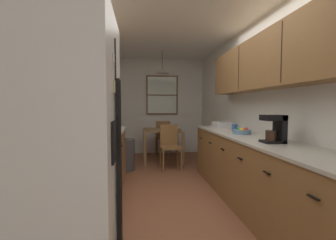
% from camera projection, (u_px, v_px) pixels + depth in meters
% --- Properties ---
extents(ground_plane, '(12.00, 12.00, 0.00)m').
position_uv_depth(ground_plane, '(166.00, 185.00, 3.80)').
color(ground_plane, brown).
extents(wall_left, '(0.10, 9.00, 2.55)m').
position_uv_depth(wall_left, '(79.00, 107.00, 3.56)').
color(wall_left, silver).
rests_on(wall_left, ground).
extents(wall_right, '(0.10, 9.00, 2.55)m').
position_uv_depth(wall_right, '(246.00, 107.00, 3.89)').
color(wall_right, silver).
rests_on(wall_right, ground).
extents(wall_back, '(4.40, 0.10, 2.55)m').
position_uv_depth(wall_back, '(155.00, 106.00, 6.35)').
color(wall_back, silver).
rests_on(wall_back, ground).
extents(ceiling_slab, '(4.40, 9.00, 0.08)m').
position_uv_depth(ceiling_slab, '(166.00, 23.00, 3.64)').
color(ceiling_slab, white).
extents(refrigerator, '(0.76, 0.74, 1.84)m').
position_uv_depth(refrigerator, '(53.00, 170.00, 1.37)').
color(refrigerator, white).
rests_on(refrigerator, ground).
extents(stove_range, '(0.66, 0.63, 1.10)m').
position_uv_depth(stove_range, '(77.00, 197.00, 2.09)').
color(stove_range, white).
rests_on(stove_range, ground).
extents(microwave_over_range, '(0.39, 0.59, 0.31)m').
position_uv_depth(microwave_over_range, '(60.00, 64.00, 2.00)').
color(microwave_over_range, silver).
extents(counter_left, '(0.64, 2.07, 0.90)m').
position_uv_depth(counter_left, '(101.00, 163.00, 3.42)').
color(counter_left, brown).
rests_on(counter_left, ground).
extents(upper_cabinets_left, '(0.33, 2.15, 0.63)m').
position_uv_depth(upper_cabinets_left, '(88.00, 67.00, 3.27)').
color(upper_cabinets_left, brown).
extents(counter_right, '(0.64, 3.37, 0.90)m').
position_uv_depth(counter_right, '(253.00, 172.00, 2.94)').
color(counter_right, brown).
rests_on(counter_right, ground).
extents(upper_cabinets_right, '(0.33, 3.05, 0.66)m').
position_uv_depth(upper_cabinets_right, '(269.00, 62.00, 2.82)').
color(upper_cabinets_right, brown).
extents(dining_table, '(0.88, 0.88, 0.74)m').
position_uv_depth(dining_table, '(162.00, 134.00, 5.39)').
color(dining_table, brown).
rests_on(dining_table, ground).
extents(dining_chair_near, '(0.43, 0.43, 0.90)m').
position_uv_depth(dining_chair_near, '(170.00, 144.00, 4.77)').
color(dining_chair_near, brown).
rests_on(dining_chair_near, ground).
extents(dining_chair_far, '(0.45, 0.45, 0.90)m').
position_uv_depth(dining_chair_far, '(163.00, 136.00, 6.05)').
color(dining_chair_far, brown).
rests_on(dining_chair_far, ground).
extents(pendant_light, '(0.31, 0.31, 0.52)m').
position_uv_depth(pendant_light, '(162.00, 71.00, 5.30)').
color(pendant_light, black).
extents(back_window, '(0.85, 0.05, 1.05)m').
position_uv_depth(back_window, '(162.00, 95.00, 6.28)').
color(back_window, brown).
extents(trash_bin, '(0.35, 0.35, 0.62)m').
position_uv_depth(trash_bin, '(126.00, 155.00, 4.65)').
color(trash_bin, '#3F3F42').
rests_on(trash_bin, ground).
extents(storage_canister, '(0.10, 0.10, 0.18)m').
position_uv_depth(storage_canister, '(89.00, 133.00, 2.62)').
color(storage_canister, '#D84C19').
rests_on(storage_canister, counter_left).
extents(dish_towel, '(0.02, 0.16, 0.24)m').
position_uv_depth(dish_towel, '(118.00, 187.00, 2.28)').
color(dish_towel, beige).
extents(coffee_maker, '(0.22, 0.18, 0.30)m').
position_uv_depth(coffee_maker, '(275.00, 128.00, 2.46)').
color(coffee_maker, black).
rests_on(coffee_maker, counter_right).
extents(mug_by_coffeemaker, '(0.12, 0.08, 0.11)m').
position_uv_depth(mug_by_coffeemaker, '(235.00, 127.00, 3.61)').
color(mug_by_coffeemaker, '#335999').
rests_on(mug_by_coffeemaker, counter_right).
extents(fruit_bowl, '(0.25, 0.25, 0.09)m').
position_uv_depth(fruit_bowl, '(242.00, 131.00, 3.23)').
color(fruit_bowl, '#597F9E').
rests_on(fruit_bowl, counter_right).
extents(dish_rack, '(0.28, 0.34, 0.10)m').
position_uv_depth(dish_rack, '(222.00, 125.00, 4.19)').
color(dish_rack, silver).
rests_on(dish_rack, counter_right).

